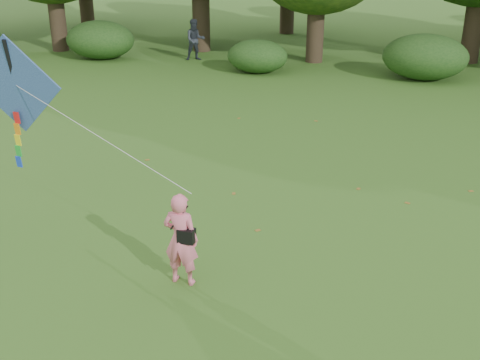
# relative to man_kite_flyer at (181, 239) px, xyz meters

# --- Properties ---
(ground) EXTENTS (100.00, 100.00, 0.00)m
(ground) POSITION_rel_man_kite_flyer_xyz_m (0.93, -0.51, -0.88)
(ground) COLOR #265114
(ground) RESTS_ON ground
(man_kite_flyer) EXTENTS (0.65, 0.44, 1.77)m
(man_kite_flyer) POSITION_rel_man_kite_flyer_xyz_m (0.00, 0.00, 0.00)
(man_kite_flyer) COLOR #EA6E85
(man_kite_flyer) RESTS_ON ground
(bystander_left) EXTENTS (1.17, 1.09, 1.92)m
(bystander_left) POSITION_rel_man_kite_flyer_xyz_m (-6.58, 18.25, 0.08)
(bystander_left) COLOR #2A3039
(bystander_left) RESTS_ON ground
(crossbody_bag) EXTENTS (0.43, 0.20, 0.71)m
(crossbody_bag) POSITION_rel_man_kite_flyer_xyz_m (0.12, -0.03, 0.12)
(crossbody_bag) COLOR black
(crossbody_bag) RESTS_ON ground
(flying_kite) EXTENTS (5.78, 2.20, 3.00)m
(flying_kite) POSITION_rel_man_kite_flyer_xyz_m (-4.42, 1.87, 1.97)
(flying_kite) COLOR #223195
(flying_kite) RESTS_ON ground
(shrub_band) EXTENTS (39.15, 3.22, 1.88)m
(shrub_band) POSITION_rel_man_kite_flyer_xyz_m (0.21, 17.09, -0.03)
(shrub_band) COLOR #264919
(shrub_band) RESTS_ON ground
(fallen_leaves) EXTENTS (9.22, 13.87, 0.01)m
(fallen_leaves) POSITION_rel_man_kite_flyer_xyz_m (1.36, 5.17, -0.88)
(fallen_leaves) COLOR brown
(fallen_leaves) RESTS_ON ground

